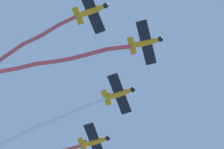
{
  "coord_description": "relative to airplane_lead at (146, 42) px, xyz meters",
  "views": [
    {
      "loc": [
        -31.93,
        8.18,
        2.41
      ],
      "look_at": [
        0.57,
        11.3,
        77.75
      ],
      "focal_mm": 79.23,
      "sensor_mm": 36.0,
      "label": 1
    }
  ],
  "objects": [
    {
      "name": "airplane_left_wing",
      "position": [
        8.76,
        5.13,
        0.0
      ],
      "size": [
        7.85,
        5.98,
        1.93
      ],
      "rotation": [
        0.0,
        0.0,
        4.47
      ],
      "color": "orange"
    },
    {
      "name": "airplane_slot",
      "position": [
        17.54,
        10.25,
        -0.3
      ],
      "size": [
        7.85,
        5.95,
        1.93
      ],
      "rotation": [
        0.0,
        0.0,
        4.5
      ],
      "color": "orange"
    },
    {
      "name": "smoke_trail_left_wing",
      "position": [
        14.24,
        21.1,
        -0.74
      ],
      "size": [
        12.09,
        26.62,
        1.71
      ],
      "color": "white"
    },
    {
      "name": "smoke_trail_lead",
      "position": [
        2.89,
        18.54,
        1.34
      ],
      "size": [
        6.8,
        32.14,
        3.58
      ],
      "color": "#DB4C4C"
    },
    {
      "name": "airplane_lead",
      "position": [
        0.0,
        0.0,
        0.0
      ],
      "size": [
        7.83,
        5.9,
        1.93
      ],
      "rotation": [
        0.0,
        0.0,
        4.56
      ],
      "color": "orange"
    },
    {
      "name": "airplane_right_wing",
      "position": [
        -6.03,
        8.19,
        0.3
      ],
      "size": [
        7.84,
        5.99,
        1.93
      ],
      "rotation": [
        0.0,
        0.0,
        4.45
      ],
      "color": "orange"
    },
    {
      "name": "smoke_trail_right_wing",
      "position": [
        -0.58,
        21.3,
        -0.94
      ],
      "size": [
        11.39,
        20.92,
        2.96
      ],
      "color": "#DB4C4C"
    }
  ]
}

